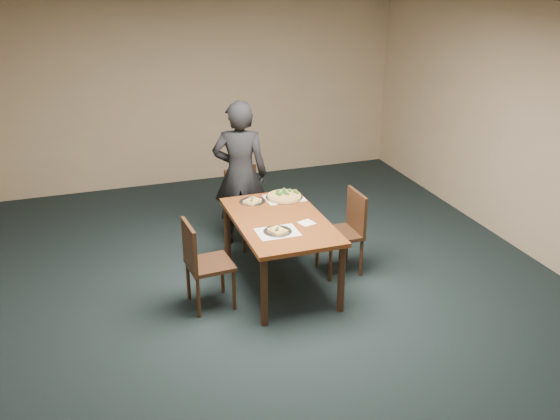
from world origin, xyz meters
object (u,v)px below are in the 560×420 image
object	(u,v)px
chair_far	(246,201)
slice_plate_near	(278,231)
diner	(240,174)
slice_plate_far	(252,201)
chair_left	(202,260)
pizza_pan	(284,196)
chair_right	(347,227)
dining_table	(280,227)

from	to	relation	value
chair_far	slice_plate_near	size ratio (longest dim) A/B	3.25
diner	slice_plate_far	size ratio (longest dim) A/B	6.21
chair_left	pizza_pan	xyz separation A→B (m)	(1.09, 0.71, 0.26)
chair_left	diner	size ratio (longest dim) A/B	0.52
chair_right	pizza_pan	world-z (taller)	chair_right
chair_far	chair_right	xyz separation A→B (m)	(0.83, -1.07, 0.00)
pizza_pan	chair_right	bearing A→B (deg)	-40.73
chair_right	pizza_pan	bearing A→B (deg)	-131.49
slice_plate_near	chair_right	bearing A→B (deg)	21.46
dining_table	pizza_pan	size ratio (longest dim) A/B	3.66
dining_table	chair_right	size ratio (longest dim) A/B	1.65
pizza_pan	slice_plate_near	size ratio (longest dim) A/B	1.47
diner	chair_right	bearing A→B (deg)	148.76
chair_left	slice_plate_far	world-z (taller)	chair_left
pizza_pan	chair_far	bearing A→B (deg)	115.04
diner	pizza_pan	bearing A→B (deg)	138.98
dining_table	slice_plate_far	xyz separation A→B (m)	(-0.14, 0.53, 0.10)
chair_right	slice_plate_near	xyz separation A→B (m)	(-0.90, -0.36, 0.25)
chair_left	chair_right	xyz separation A→B (m)	(1.64, 0.24, 0.00)
chair_far	slice_plate_near	distance (m)	1.45
chair_right	diner	distance (m)	1.42
slice_plate_near	dining_table	bearing A→B (deg)	66.91
pizza_pan	slice_plate_far	distance (m)	0.37
chair_left	slice_plate_far	size ratio (longest dim) A/B	3.25
dining_table	slice_plate_near	xyz separation A→B (m)	(-0.12, -0.29, 0.11)
dining_table	slice_plate_near	distance (m)	0.33
pizza_pan	dining_table	bearing A→B (deg)	-113.51
slice_plate_near	slice_plate_far	bearing A→B (deg)	90.84
slice_plate_far	chair_right	bearing A→B (deg)	-27.00
chair_far	diner	world-z (taller)	diner
chair_far	slice_plate_far	size ratio (longest dim) A/B	3.25
chair_far	dining_table	bearing A→B (deg)	-102.14
pizza_pan	slice_plate_far	bearing A→B (deg)	-179.32
slice_plate_near	diner	bearing A→B (deg)	89.33
chair_far	slice_plate_far	world-z (taller)	chair_far
dining_table	slice_plate_near	size ratio (longest dim) A/B	5.36
dining_table	chair_left	size ratio (longest dim) A/B	1.65
dining_table	chair_right	xyz separation A→B (m)	(0.78, 0.06, -0.14)
dining_table	slice_plate_far	bearing A→B (deg)	104.47
slice_plate_near	pizza_pan	bearing A→B (deg)	66.64
chair_right	pizza_pan	xyz separation A→B (m)	(-0.55, 0.47, 0.26)
diner	slice_plate_near	world-z (taller)	diner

